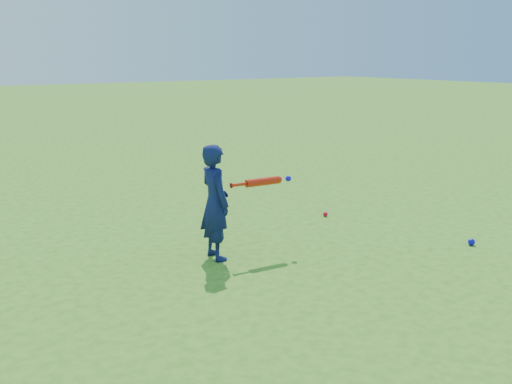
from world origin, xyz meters
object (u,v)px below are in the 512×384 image
child (215,202)px  ground_ball_blue (471,242)px  ground_ball_red (325,214)px  bat_swing (265,181)px

child → ground_ball_blue: (2.65, -1.30, -0.58)m
ground_ball_red → bat_swing: bat_swing is taller
child → bat_swing: size_ratio=1.64×
child → bat_swing: (0.58, -0.09, 0.17)m
child → bat_swing: 0.62m
ground_ball_red → ground_ball_blue: 1.96m
child → ground_ball_blue: 3.01m
child → ground_ball_red: bearing=-70.1°
ground_ball_red → bat_swing: size_ratio=0.09×
child → ground_ball_blue: size_ratio=15.50×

